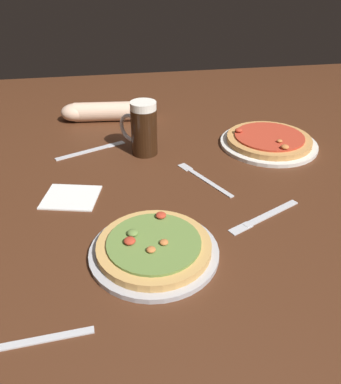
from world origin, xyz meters
TOP-DOWN VIEW (x-y plane):
  - ground_plane at (0.00, 0.00)m, footprint 2.40×2.40m
  - pizza_plate_near at (-0.07, -0.21)m, footprint 0.28×0.28m
  - pizza_plate_far at (0.37, 0.26)m, footprint 0.32×0.32m
  - beer_mug_dark at (-0.04, 0.28)m, footprint 0.11×0.12m
  - napkin_folded at (-0.26, 0.05)m, footprint 0.16×0.15m
  - fork_left at (-0.32, -0.39)m, footprint 0.22×0.03m
  - knife_right at (-0.20, 0.32)m, footprint 0.23×0.11m
  - fork_spare at (0.11, 0.08)m, footprint 0.12×0.21m
  - knife_spare at (0.21, -0.12)m, footprint 0.21×0.12m
  - diner_arm at (-0.15, 0.57)m, footprint 0.35×0.10m

SIDE VIEW (x-z plane):
  - ground_plane at x=0.00m, z-range -0.03..0.00m
  - fork_spare at x=0.11m, z-range 0.00..0.01m
  - fork_left at x=-0.32m, z-range 0.00..0.01m
  - knife_right at x=-0.20m, z-range 0.00..0.01m
  - knife_spare at x=0.21m, z-range 0.00..0.01m
  - napkin_folded at x=-0.26m, z-range 0.00..0.01m
  - pizza_plate_far at x=0.37m, z-range -0.01..0.04m
  - pizza_plate_near at x=-0.07m, z-range -0.01..0.04m
  - diner_arm at x=-0.15m, z-range 0.00..0.07m
  - beer_mug_dark at x=-0.04m, z-range 0.00..0.17m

